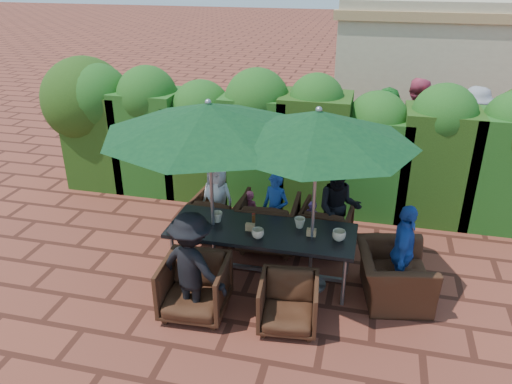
% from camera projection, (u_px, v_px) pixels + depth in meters
% --- Properties ---
extents(ground, '(80.00, 80.00, 0.00)m').
position_uv_depth(ground, '(253.00, 271.00, 7.02)').
color(ground, brown).
rests_on(ground, ground).
extents(dining_table, '(2.47, 0.90, 0.75)m').
position_uv_depth(dining_table, '(262.00, 234.00, 6.60)').
color(dining_table, black).
rests_on(dining_table, ground).
extents(umbrella_left, '(2.70, 2.70, 2.46)m').
position_uv_depth(umbrella_left, '(209.00, 119.00, 6.07)').
color(umbrella_left, gray).
rests_on(umbrella_left, ground).
extents(umbrella_right, '(2.38, 2.38, 2.46)m').
position_uv_depth(umbrella_right, '(318.00, 127.00, 5.77)').
color(umbrella_right, gray).
rests_on(umbrella_right, ground).
extents(chair_far_left, '(0.80, 0.76, 0.77)m').
position_uv_depth(chair_far_left, '(220.00, 214.00, 7.75)').
color(chair_far_left, black).
rests_on(chair_far_left, ground).
extents(chair_far_mid, '(0.87, 0.81, 0.87)m').
position_uv_depth(chair_far_mid, '(269.00, 220.00, 7.46)').
color(chair_far_mid, black).
rests_on(chair_far_mid, ground).
extents(chair_far_right, '(0.78, 0.74, 0.75)m').
position_uv_depth(chair_far_right, '(326.00, 224.00, 7.48)').
color(chair_far_right, black).
rests_on(chair_far_right, ground).
extents(chair_near_left, '(0.81, 0.77, 0.80)m').
position_uv_depth(chair_near_left, '(195.00, 285.00, 6.04)').
color(chair_near_left, black).
rests_on(chair_near_left, ground).
extents(chair_near_right, '(0.75, 0.71, 0.70)m').
position_uv_depth(chair_near_right, '(288.00, 301.00, 5.83)').
color(chair_near_right, black).
rests_on(chair_near_right, ground).
extents(chair_end_right, '(0.84, 1.12, 0.89)m').
position_uv_depth(chair_end_right, '(394.00, 268.00, 6.30)').
color(chair_end_right, black).
rests_on(chair_end_right, ground).
extents(adult_far_left, '(0.64, 0.46, 1.16)m').
position_uv_depth(adult_far_left, '(218.00, 199.00, 7.76)').
color(adult_far_left, white).
rests_on(adult_far_left, ground).
extents(adult_far_mid, '(0.52, 0.47, 1.19)m').
position_uv_depth(adult_far_mid, '(275.00, 211.00, 7.39)').
color(adult_far_mid, '#1F4DAD').
rests_on(adult_far_mid, ground).
extents(adult_far_right, '(0.70, 0.48, 1.37)m').
position_uv_depth(adult_far_right, '(338.00, 208.00, 7.26)').
color(adult_far_right, black).
rests_on(adult_far_right, ground).
extents(adult_near_left, '(0.98, 0.67, 1.40)m').
position_uv_depth(adult_near_left, '(192.00, 267.00, 5.85)').
color(adult_near_left, black).
rests_on(adult_near_left, ground).
extents(adult_end_right, '(0.44, 0.79, 1.29)m').
position_uv_depth(adult_end_right, '(403.00, 252.00, 6.25)').
color(adult_end_right, '#1F4DAD').
rests_on(adult_end_right, ground).
extents(child_left, '(0.33, 0.29, 0.78)m').
position_uv_depth(child_left, '(250.00, 215.00, 7.70)').
color(child_left, '#D1496A').
rests_on(child_left, ground).
extents(child_right, '(0.33, 0.30, 0.74)m').
position_uv_depth(child_right, '(311.00, 224.00, 7.47)').
color(child_right, '#8651B0').
rests_on(child_right, ground).
extents(pedestrian_a, '(1.61, 0.61, 1.71)m').
position_uv_depth(pedestrian_a, '(385.00, 129.00, 10.10)').
color(pedestrian_a, green).
rests_on(pedestrian_a, ground).
extents(pedestrian_b, '(1.01, 0.72, 1.92)m').
position_uv_depth(pedestrian_b, '(412.00, 126.00, 9.91)').
color(pedestrian_b, '#D1496A').
rests_on(pedestrian_b, ground).
extents(pedestrian_c, '(1.29, 1.04, 1.83)m').
position_uv_depth(pedestrian_c, '(471.00, 134.00, 9.59)').
color(pedestrian_c, gray).
rests_on(pedestrian_c, ground).
extents(cup_a, '(0.17, 0.17, 0.14)m').
position_uv_depth(cup_a, '(194.00, 221.00, 6.62)').
color(cup_a, beige).
rests_on(cup_a, dining_table).
extents(cup_b, '(0.15, 0.15, 0.14)m').
position_uv_depth(cup_b, '(217.00, 217.00, 6.73)').
color(cup_b, beige).
rests_on(cup_b, dining_table).
extents(cup_c, '(0.16, 0.16, 0.13)m').
position_uv_depth(cup_c, '(258.00, 233.00, 6.34)').
color(cup_c, beige).
rests_on(cup_c, dining_table).
extents(cup_d, '(0.15, 0.15, 0.14)m').
position_uv_depth(cup_d, '(300.00, 223.00, 6.59)').
color(cup_d, beige).
rests_on(cup_d, dining_table).
extents(cup_e, '(0.17, 0.17, 0.14)m').
position_uv_depth(cup_e, '(339.00, 235.00, 6.29)').
color(cup_e, beige).
rests_on(cup_e, dining_table).
extents(ketchup_bottle, '(0.04, 0.04, 0.17)m').
position_uv_depth(ketchup_bottle, '(254.00, 219.00, 6.63)').
color(ketchup_bottle, '#B20C0A').
rests_on(ketchup_bottle, dining_table).
extents(sauce_bottle, '(0.04, 0.04, 0.17)m').
position_uv_depth(sauce_bottle, '(254.00, 221.00, 6.60)').
color(sauce_bottle, '#4C230C').
rests_on(sauce_bottle, dining_table).
extents(serving_tray, '(0.35, 0.25, 0.02)m').
position_uv_depth(serving_tray, '(192.00, 228.00, 6.58)').
color(serving_tray, '#8E6644').
rests_on(serving_tray, dining_table).
extents(number_block_left, '(0.12, 0.06, 0.10)m').
position_uv_depth(number_block_left, '(250.00, 227.00, 6.52)').
color(number_block_left, tan).
rests_on(number_block_left, dining_table).
extents(number_block_right, '(0.12, 0.06, 0.10)m').
position_uv_depth(number_block_right, '(311.00, 232.00, 6.39)').
color(number_block_right, tan).
rests_on(number_block_right, dining_table).
extents(hedge_wall, '(9.10, 1.60, 2.40)m').
position_uv_depth(hedge_wall, '(268.00, 131.00, 8.57)').
color(hedge_wall, '#1C3A0F').
rests_on(hedge_wall, ground).
extents(building, '(6.20, 3.08, 3.20)m').
position_uv_depth(building, '(468.00, 70.00, 11.73)').
color(building, beige).
rests_on(building, ground).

